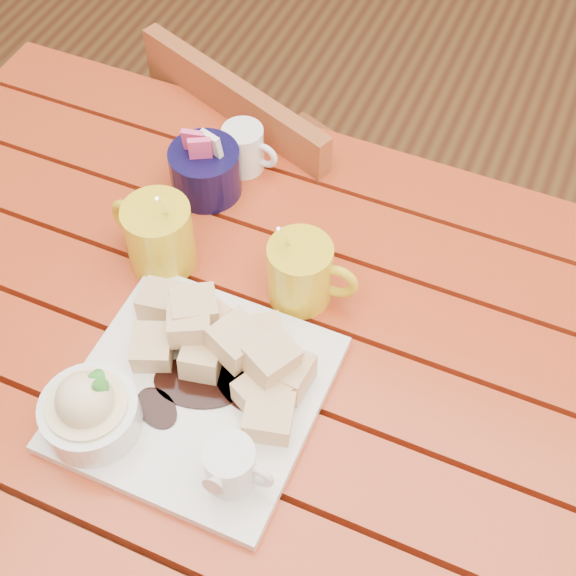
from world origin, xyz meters
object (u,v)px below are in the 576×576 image
at_px(table, 249,382).
at_px(coffee_mug_right, 302,272).
at_px(chair_far, 280,208).
at_px(coffee_mug_left, 158,234).
at_px(dessert_plate, 179,387).

height_order(table, coffee_mug_right, coffee_mug_right).
bearing_deg(chair_far, coffee_mug_right, 138.54).
relative_size(coffee_mug_left, coffee_mug_right, 1.08).
bearing_deg(chair_far, table, 129.71).
xyz_separation_m(coffee_mug_left, coffee_mug_right, (0.19, 0.02, -0.00)).
height_order(coffee_mug_left, chair_far, coffee_mug_left).
height_order(dessert_plate, coffee_mug_left, coffee_mug_left).
relative_size(table, dessert_plate, 4.22).
bearing_deg(table, dessert_plate, -106.01).
bearing_deg(dessert_plate, coffee_mug_left, 124.73).
distance_m(table, dessert_plate, 0.18).
height_order(table, chair_far, chair_far).
distance_m(table, coffee_mug_right, 0.18).
distance_m(dessert_plate, coffee_mug_left, 0.22).
bearing_deg(table, chair_far, 109.12).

